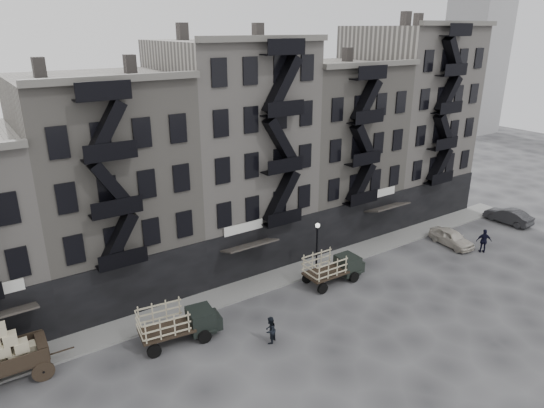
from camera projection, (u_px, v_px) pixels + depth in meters
ground at (306, 301)px, 33.60m from camera, size 140.00×140.00×0.00m
sidewalk at (275, 278)px, 36.49m from camera, size 55.00×2.50×0.15m
building_midwest at (106, 187)px, 33.41m from camera, size 10.00×11.35×16.20m
building_center at (232, 153)px, 38.32m from camera, size 10.00×11.35×18.20m
building_mideast at (329, 149)px, 43.92m from camera, size 10.00×11.35×16.20m
building_east at (405, 121)px, 48.66m from camera, size 10.00×11.35×19.20m
lamp_post at (317, 242)px, 36.24m from camera, size 0.36×0.36×4.28m
wagon at (3, 349)px, 25.42m from camera, size 4.19×2.37×3.48m
stake_truck_west at (177, 321)px, 28.91m from camera, size 5.05×2.52×2.44m
stake_truck_east at (333, 265)px, 35.68m from camera, size 4.84×2.07×2.41m
car_east at (451, 238)px, 42.02m from camera, size 2.06×4.28×1.41m
car_far at (508, 216)px, 46.78m from camera, size 1.71×4.47×1.45m
pedestrian_mid at (270, 330)px, 28.93m from camera, size 1.06×0.99×1.73m
policeman at (484, 241)px, 40.58m from camera, size 1.24×1.18×2.07m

